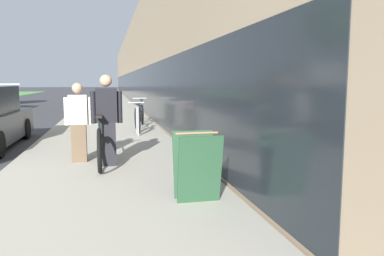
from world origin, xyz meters
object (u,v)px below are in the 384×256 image
Objects in this scene: sandwich_board_sign at (197,166)px; cruiser_bike_nearest at (137,119)px; tandem_bicycle at (100,141)px; person_bystander at (78,122)px; cruiser_bike_middle at (141,113)px; bike_rack_hoop at (137,117)px; person_rider at (107,120)px.

cruiser_bike_nearest is at bearing 91.88° from sandwich_board_sign.
person_bystander is at bearing 161.49° from tandem_bicycle.
cruiser_bike_middle is 9.36m from sandwich_board_sign.
person_bystander reaches higher than bike_rack_hoop.
person_bystander is at bearing 120.92° from sandwich_board_sign.
cruiser_bike_middle is (0.36, 3.09, -0.13)m from bike_rack_hoop.
cruiser_bike_nearest is (0.06, 0.82, -0.14)m from bike_rack_hoop.
person_bystander is (-0.40, 0.14, 0.36)m from tandem_bicycle.
tandem_bicycle is 6.82m from cruiser_bike_middle.
cruiser_bike_middle is at bearing 83.42° from bike_rack_hoop.
cruiser_bike_middle is at bearing 75.10° from person_bystander.
sandwich_board_sign is at bearing -88.12° from cruiser_bike_nearest.
person_rider is 0.90× the size of cruiser_bike_middle.
sandwich_board_sign is (0.29, -6.27, -0.06)m from bike_rack_hoop.
bike_rack_hoop is at bearing 68.18° from person_bystander.
person_rider is at bearing -40.41° from person_bystander.
bike_rack_hoop is 0.94× the size of sandwich_board_sign.
person_bystander is at bearing -108.61° from cruiser_bike_nearest.
bike_rack_hoop is (1.39, 3.47, -0.25)m from person_bystander.
person_bystander reaches higher than tandem_bicycle.
bike_rack_hoop is at bearing -96.58° from cruiser_bike_middle.
cruiser_bike_middle reaches higher than cruiser_bike_nearest.
bike_rack_hoop is at bearing 74.72° from tandem_bicycle.
cruiser_bike_middle is at bearing 80.22° from person_rider.
cruiser_bike_middle is (1.34, 6.69, -0.02)m from tandem_bicycle.
bike_rack_hoop is at bearing 92.64° from sandwich_board_sign.
bike_rack_hoop is 6.27m from sandwich_board_sign.
tandem_bicycle is 1.46× the size of cruiser_bike_nearest.
person_bystander reaches higher than cruiser_bike_middle.
cruiser_bike_middle is 2.06× the size of sandwich_board_sign.
person_rider reaches higher than person_bystander.
tandem_bicycle is 2.95m from sandwich_board_sign.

